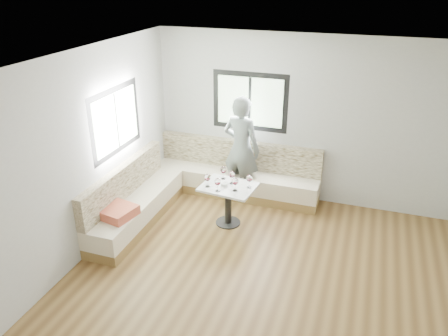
# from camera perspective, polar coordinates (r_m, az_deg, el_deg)

# --- Properties ---
(room) EXTENTS (5.01, 5.01, 2.81)m
(room) POSITION_cam_1_polar(r_m,az_deg,el_deg) (5.10, 4.80, -1.99)
(room) COLOR brown
(room) RESTS_ON ground
(banquette) EXTENTS (2.90, 2.80, 0.95)m
(banquette) POSITION_cam_1_polar(r_m,az_deg,el_deg) (7.33, -3.97, -2.64)
(banquette) COLOR olive
(banquette) RESTS_ON ground
(table) EXTENTS (0.87, 0.71, 0.66)m
(table) POSITION_cam_1_polar(r_m,az_deg,el_deg) (6.74, 0.56, -3.61)
(table) COLOR black
(table) RESTS_ON ground
(person) EXTENTS (0.75, 0.58, 1.84)m
(person) POSITION_cam_1_polar(r_m,az_deg,el_deg) (7.34, 2.28, 2.51)
(person) COLOR slate
(person) RESTS_ON ground
(olive_ramekin) EXTENTS (0.10, 0.10, 0.04)m
(olive_ramekin) POSITION_cam_1_polar(r_m,az_deg,el_deg) (6.67, 0.03, -2.14)
(olive_ramekin) COLOR white
(olive_ramekin) RESTS_ON table
(wine_glass_a) EXTENTS (0.09, 0.09, 0.21)m
(wine_glass_a) POSITION_cam_1_polar(r_m,az_deg,el_deg) (6.58, -2.19, -1.31)
(wine_glass_a) COLOR white
(wine_glass_a) RESTS_ON table
(wine_glass_b) EXTENTS (0.09, 0.09, 0.21)m
(wine_glass_b) POSITION_cam_1_polar(r_m,az_deg,el_deg) (6.45, -0.84, -1.87)
(wine_glass_b) COLOR white
(wine_glass_b) RESTS_ON table
(wine_glass_c) EXTENTS (0.09, 0.09, 0.21)m
(wine_glass_c) POSITION_cam_1_polar(r_m,az_deg,el_deg) (6.46, 1.47, -1.82)
(wine_glass_c) COLOR white
(wine_glass_c) RESTS_ON table
(wine_glass_d) EXTENTS (0.09, 0.09, 0.21)m
(wine_glass_d) POSITION_cam_1_polar(r_m,az_deg,el_deg) (6.68, 1.01, -0.89)
(wine_glass_d) COLOR white
(wine_glass_d) RESTS_ON table
(wine_glass_e) EXTENTS (0.09, 0.09, 0.21)m
(wine_glass_e) POSITION_cam_1_polar(r_m,az_deg,el_deg) (6.57, 3.34, -1.40)
(wine_glass_e) COLOR white
(wine_glass_e) RESTS_ON table
(wine_glass_f) EXTENTS (0.09, 0.09, 0.21)m
(wine_glass_f) POSITION_cam_1_polar(r_m,az_deg,el_deg) (6.82, -0.10, -0.31)
(wine_glass_f) COLOR white
(wine_glass_f) RESTS_ON table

